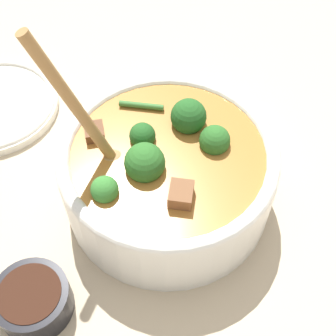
# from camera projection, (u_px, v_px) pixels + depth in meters

# --- Properties ---
(ground_plane) EXTENTS (4.00, 4.00, 0.00)m
(ground_plane) POSITION_uv_depth(u_px,v_px,m) (168.00, 197.00, 0.58)
(ground_plane) COLOR #C6B293
(stew_bowl) EXTENTS (0.25, 0.25, 0.26)m
(stew_bowl) POSITION_uv_depth(u_px,v_px,m) (168.00, 171.00, 0.54)
(stew_bowl) COLOR white
(stew_bowl) RESTS_ON ground_plane
(condiment_bowl) EXTENTS (0.08, 0.08, 0.04)m
(condiment_bowl) POSITION_uv_depth(u_px,v_px,m) (33.00, 299.00, 0.48)
(condiment_bowl) COLOR black
(condiment_bowl) RESTS_ON ground_plane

